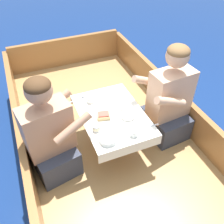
% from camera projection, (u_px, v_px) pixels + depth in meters
% --- Properties ---
extents(ground_plane, '(60.00, 60.00, 0.00)m').
position_uv_depth(ground_plane, '(112.00, 163.00, 2.76)').
color(ground_plane, navy).
extents(boat_deck, '(1.72, 3.62, 0.31)m').
position_uv_depth(boat_deck, '(112.00, 154.00, 2.66)').
color(boat_deck, '#A87F4C').
rests_on(boat_deck, ground_plane).
extents(gunwale_port, '(0.06, 3.62, 0.36)m').
position_uv_depth(gunwale_port, '(26.00, 158.00, 2.21)').
color(gunwale_port, '#936033').
rests_on(gunwale_port, boat_deck).
extents(gunwale_starboard, '(0.06, 3.62, 0.36)m').
position_uv_depth(gunwale_starboard, '(183.00, 112.00, 2.69)').
color(gunwale_starboard, '#936033').
rests_on(gunwale_starboard, boat_deck).
extents(bow_coaming, '(1.60, 0.06, 0.41)m').
position_uv_depth(bow_coaming, '(66.00, 51.00, 3.68)').
color(bow_coaming, '#936033').
rests_on(bow_coaming, boat_deck).
extents(cockpit_table, '(0.57, 0.82, 0.43)m').
position_uv_depth(cockpit_table, '(112.00, 117.00, 2.32)').
color(cockpit_table, '#B2B2B7').
rests_on(cockpit_table, boat_deck).
extents(person_port, '(0.58, 0.52, 0.98)m').
position_uv_depth(person_port, '(50.00, 136.00, 2.11)').
color(person_port, '#333847').
rests_on(person_port, boat_deck).
extents(person_starboard, '(0.55, 0.48, 1.01)m').
position_uv_depth(person_starboard, '(169.00, 102.00, 2.44)').
color(person_starboard, '#333847').
rests_on(person_starboard, boat_deck).
extents(plate_sandwich, '(0.20, 0.20, 0.01)m').
position_uv_depth(plate_sandwich, '(104.00, 118.00, 2.23)').
color(plate_sandwich, silver).
rests_on(plate_sandwich, cockpit_table).
extents(plate_bread, '(0.18, 0.18, 0.01)m').
position_uv_depth(plate_bread, '(113.00, 96.00, 2.48)').
color(plate_bread, silver).
rests_on(plate_bread, cockpit_table).
extents(sandwich, '(0.13, 0.11, 0.05)m').
position_uv_depth(sandwich, '(104.00, 116.00, 2.22)').
color(sandwich, tan).
rests_on(sandwich, plate_sandwich).
extents(bowl_port_near, '(0.15, 0.15, 0.04)m').
position_uv_depth(bowl_port_near, '(108.00, 139.00, 2.01)').
color(bowl_port_near, silver).
rests_on(bowl_port_near, cockpit_table).
extents(bowl_starboard_near, '(0.12, 0.12, 0.04)m').
position_uv_depth(bowl_starboard_near, '(128.00, 115.00, 2.24)').
color(bowl_starboard_near, silver).
rests_on(bowl_starboard_near, cockpit_table).
extents(bowl_center_far, '(0.12, 0.12, 0.04)m').
position_uv_depth(bowl_center_far, '(124.00, 105.00, 2.34)').
color(bowl_center_far, silver).
rests_on(bowl_center_far, cockpit_table).
extents(coffee_cup_port, '(0.10, 0.08, 0.06)m').
position_uv_depth(coffee_cup_port, '(90.00, 99.00, 2.40)').
color(coffee_cup_port, silver).
rests_on(coffee_cup_port, cockpit_table).
extents(coffee_cup_starboard, '(0.11, 0.08, 0.05)m').
position_uv_depth(coffee_cup_starboard, '(134.00, 132.00, 2.07)').
color(coffee_cup_starboard, silver).
rests_on(coffee_cup_starboard, cockpit_table).
extents(tin_can, '(0.07, 0.07, 0.05)m').
position_uv_depth(tin_can, '(96.00, 128.00, 2.11)').
color(tin_can, silver).
rests_on(tin_can, cockpit_table).
extents(utensil_spoon_center, '(0.10, 0.15, 0.01)m').
position_uv_depth(utensil_spoon_center, '(131.00, 106.00, 2.37)').
color(utensil_spoon_center, silver).
rests_on(utensil_spoon_center, cockpit_table).
extents(utensil_spoon_port, '(0.17, 0.02, 0.01)m').
position_uv_depth(utensil_spoon_port, '(147.00, 127.00, 2.15)').
color(utensil_spoon_port, silver).
rests_on(utensil_spoon_port, cockpit_table).
extents(utensil_fork_port, '(0.17, 0.05, 0.00)m').
position_uv_depth(utensil_fork_port, '(79.00, 99.00, 2.45)').
color(utensil_fork_port, silver).
rests_on(utensil_fork_port, cockpit_table).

